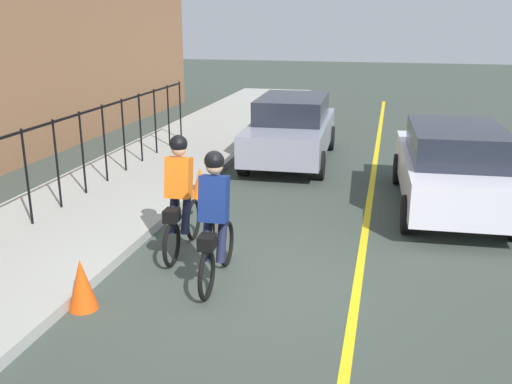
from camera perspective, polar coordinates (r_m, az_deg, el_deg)
name	(u,v)px	position (r m, az deg, el deg)	size (l,w,h in m)	color
ground_plane	(238,281)	(7.86, -1.86, -8.88)	(80.00, 80.00, 0.00)	#3A443C
lane_line_centre	(356,293)	(7.64, 9.99, -9.94)	(36.00, 0.12, 0.01)	yellow
sidewalk	(17,253)	(9.24, -22.78, -5.66)	(40.00, 3.20, 0.15)	#A1A39C
iron_fence	(25,162)	(9.90, -22.10, 2.80)	(14.15, 0.04, 1.60)	black
cyclist_lead	(180,196)	(8.47, -7.61, -0.44)	(1.71, 0.37, 1.83)	black
cyclist_follow	(215,220)	(7.46, -4.13, -2.78)	(1.71, 0.37, 1.83)	black
patrol_sedan	(453,166)	(11.09, 19.09, 2.51)	(4.48, 2.09, 1.58)	white
parked_sedan_rear	(291,128)	(14.10, 3.56, 6.39)	(4.45, 2.03, 1.58)	#8C8FA1
traffic_cone_near	(82,284)	(7.34, -17.04, -8.81)	(0.36, 0.36, 0.66)	#EA4D10
traffic_cone_far	(200,183)	(11.31, -5.60, 0.94)	(0.36, 0.36, 0.61)	orange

